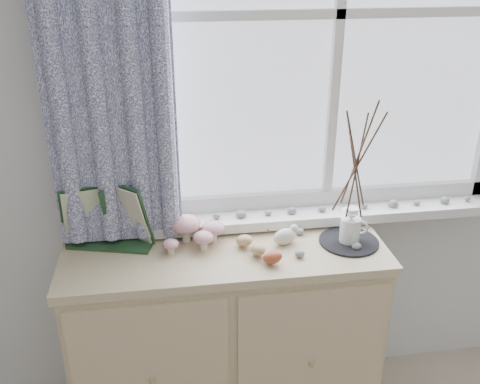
{
  "coord_description": "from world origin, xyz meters",
  "views": [
    {
      "loc": [
        -0.34,
        0.06,
        1.88
      ],
      "look_at": [
        -0.1,
        1.7,
        1.1
      ],
      "focal_mm": 40.0,
      "sensor_mm": 36.0,
      "label": 1
    }
  ],
  "objects": [
    {
      "name": "sideboard",
      "position": [
        -0.15,
        1.75,
        0.43
      ],
      "size": [
        1.2,
        0.45,
        0.85
      ],
      "color": "#CEB590",
      "rests_on": "ground"
    },
    {
      "name": "botanical_book",
      "position": [
        -0.57,
        1.81,
        0.98
      ],
      "size": [
        0.38,
        0.22,
        0.25
      ],
      "primitive_type": null,
      "rotation": [
        0.0,
        0.0,
        -0.26
      ],
      "color": "#1E3F22",
      "rests_on": "sideboard"
    },
    {
      "name": "toadstool_cluster",
      "position": [
        -0.26,
        1.8,
        0.91
      ],
      "size": [
        0.23,
        0.17,
        0.11
      ],
      "color": "beige",
      "rests_on": "sideboard"
    },
    {
      "name": "wooden_eggs",
      "position": [
        -0.04,
        1.69,
        0.88
      ],
      "size": [
        0.14,
        0.17,
        0.07
      ],
      "color": "tan",
      "rests_on": "sideboard"
    },
    {
      "name": "songbird_figurine",
      "position": [
        0.08,
        1.76,
        0.88
      ],
      "size": [
        0.14,
        0.11,
        0.07
      ],
      "primitive_type": null,
      "rotation": [
        0.0,
        0.0,
        0.39
      ],
      "color": "silver",
      "rests_on": "sideboard"
    },
    {
      "name": "crocheted_doily",
      "position": [
        0.32,
        1.73,
        0.85
      ],
      "size": [
        0.22,
        0.22,
        0.01
      ],
      "primitive_type": "cylinder",
      "color": "black",
      "rests_on": "sideboard"
    },
    {
      "name": "twig_pitcher",
      "position": [
        0.32,
        1.73,
        1.18
      ],
      "size": [
        0.24,
        0.24,
        0.58
      ],
      "rotation": [
        0.0,
        0.0,
        -0.2
      ],
      "color": "silver",
      "rests_on": "crocheted_doily"
    },
    {
      "name": "sideboard_pebbles",
      "position": [
        0.15,
        1.75,
        0.86
      ],
      "size": [
        0.34,
        0.23,
        0.03
      ],
      "color": "gray",
      "rests_on": "sideboard"
    }
  ]
}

